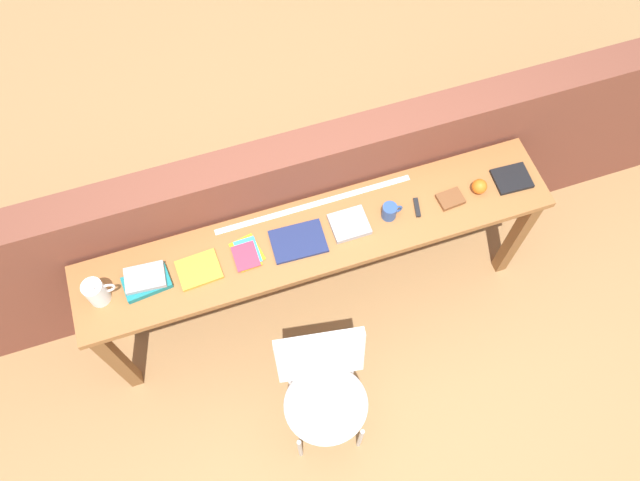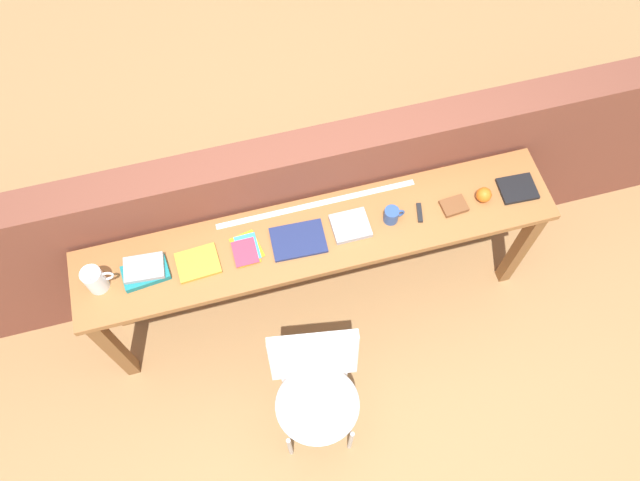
{
  "view_description": "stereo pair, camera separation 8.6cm",
  "coord_description": "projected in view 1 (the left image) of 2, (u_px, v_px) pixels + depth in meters",
  "views": [
    {
      "loc": [
        -0.45,
        -1.1,
        3.7
      ],
      "look_at": [
        0.0,
        0.25,
        0.9
      ],
      "focal_mm": 35.0,
      "sensor_mm": 36.0,
      "label": 1
    },
    {
      "loc": [
        -0.36,
        -1.12,
        3.7
      ],
      "look_at": [
        0.0,
        0.25,
        0.9
      ],
      "focal_mm": 35.0,
      "sensor_mm": 36.0,
      "label": 2
    }
  ],
  "objects": [
    {
      "name": "multitool_folded",
      "position": [
        417.0,
        207.0,
        3.24
      ],
      "size": [
        0.05,
        0.11,
        0.02
      ],
      "primitive_type": "cube",
      "rotation": [
        0.0,
        0.0,
        -0.23
      ],
      "color": "black",
      "rests_on": "sideboard"
    },
    {
      "name": "sideboard",
      "position": [
        317.0,
        246.0,
        3.31
      ],
      "size": [
        2.5,
        0.44,
        0.88
      ],
      "color": "#996033",
      "rests_on": "ground"
    },
    {
      "name": "sports_ball_small",
      "position": [
        479.0,
        186.0,
        3.26
      ],
      "size": [
        0.08,
        0.08,
        0.08
      ],
      "primitive_type": "sphere",
      "color": "orange",
      "rests_on": "sideboard"
    },
    {
      "name": "book_repair_rightmost",
      "position": [
        512.0,
        179.0,
        3.32
      ],
      "size": [
        0.2,
        0.17,
        0.02
      ],
      "primitive_type": "cube",
      "rotation": [
        0.0,
        0.0,
        -0.05
      ],
      "color": "black",
      "rests_on": "sideboard"
    },
    {
      "name": "mug",
      "position": [
        390.0,
        211.0,
        3.19
      ],
      "size": [
        0.11,
        0.08,
        0.09
      ],
      "color": "#2D4C8C",
      "rests_on": "sideboard"
    },
    {
      "name": "chair_white_moulded",
      "position": [
        324.0,
        388.0,
        3.18
      ],
      "size": [
        0.51,
        0.52,
        0.89
      ],
      "color": "silver",
      "rests_on": "ground"
    },
    {
      "name": "pitcher_white",
      "position": [
        96.0,
        292.0,
        2.95
      ],
      "size": [
        0.14,
        0.1,
        0.18
      ],
      "color": "white",
      "rests_on": "sideboard"
    },
    {
      "name": "brick_wall_back",
      "position": [
        299.0,
        207.0,
        3.58
      ],
      "size": [
        6.0,
        0.2,
        1.19
      ],
      "primitive_type": "cube",
      "color": "brown",
      "rests_on": "ground"
    },
    {
      "name": "book_open_centre",
      "position": [
        298.0,
        241.0,
        3.15
      ],
      "size": [
        0.28,
        0.2,
        0.02
      ],
      "primitive_type": "cube",
      "rotation": [
        0.0,
        0.0,
        -0.04
      ],
      "color": "navy",
      "rests_on": "sideboard"
    },
    {
      "name": "ruler_metal_back_edge",
      "position": [
        314.0,
        204.0,
        3.26
      ],
      "size": [
        1.07,
        0.03,
        0.0
      ],
      "primitive_type": "cube",
      "color": "silver",
      "rests_on": "sideboard"
    },
    {
      "name": "pamphlet_pile_colourful",
      "position": [
        247.0,
        254.0,
        3.12
      ],
      "size": [
        0.16,
        0.19,
        0.01
      ],
      "color": "green",
      "rests_on": "sideboard"
    },
    {
      "name": "leather_journal_brown",
      "position": [
        450.0,
        199.0,
        3.26
      ],
      "size": [
        0.14,
        0.11,
        0.02
      ],
      "primitive_type": "cube",
      "rotation": [
        0.0,
        0.0,
        0.08
      ],
      "color": "brown",
      "rests_on": "sideboard"
    },
    {
      "name": "ground_plane",
      "position": [
        333.0,
        341.0,
        3.84
      ],
      "size": [
        40.0,
        40.0,
        0.0
      ],
      "primitive_type": "plane",
      "color": "#9E7547"
    },
    {
      "name": "book_stack_leftmost",
      "position": [
        146.0,
        281.0,
        3.03
      ],
      "size": [
        0.24,
        0.17,
        0.06
      ],
      "color": "#19757A",
      "rests_on": "sideboard"
    },
    {
      "name": "magazine_cycling",
      "position": [
        199.0,
        270.0,
        3.08
      ],
      "size": [
        0.22,
        0.18,
        0.02
      ],
      "primitive_type": "cube",
      "rotation": [
        0.0,
        0.0,
        0.06
      ],
      "color": "gold",
      "rests_on": "sideboard"
    },
    {
      "name": "book_grey_hardcover",
      "position": [
        349.0,
        224.0,
        3.19
      ],
      "size": [
        0.19,
        0.17,
        0.03
      ],
      "primitive_type": "cube",
      "rotation": [
        0.0,
        0.0,
        0.0
      ],
      "color": "#9E9EA3",
      "rests_on": "sideboard"
    }
  ]
}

